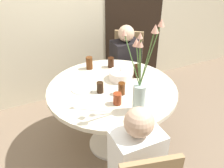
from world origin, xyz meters
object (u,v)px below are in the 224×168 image
Objects in this scene: flower_vase at (140,86)px; drink_glass_3 at (89,63)px; drink_glass_2 at (117,99)px; chair_near_front at (127,62)px; drink_glass_0 at (122,88)px; person_boy at (125,69)px; drink_glass_1 at (100,87)px; drink_glass_4 at (137,71)px; drink_glass_5 at (111,62)px; birthday_cake at (121,75)px; side_plate at (82,89)px.

flower_vase is 5.68× the size of drink_glass_3.
chair_near_front is at bearing 57.83° from drink_glass_2.
person_boy reaches higher than drink_glass_0.
drink_glass_1 is 0.99m from person_boy.
drink_glass_4 is (0.39, 0.35, 0.01)m from drink_glass_2.
drink_glass_1 is at bearing 112.44° from flower_vase.
chair_near_front is 7.97× the size of drink_glass_0.
drink_glass_5 is (0.31, 0.42, 0.00)m from drink_glass_1.
flower_vase is (-0.56, -1.24, 0.46)m from chair_near_front.
chair_near_front is at bearing 57.03° from birthday_cake.
drink_glass_3 reaches higher than side_plate.
drink_glass_0 is at bearing 49.72° from drink_glass_2.
person_boy is (0.35, 0.56, -0.27)m from birthday_cake.
drink_glass_0 is 0.20m from drink_glass_1.
drink_glass_2 is at bearing -74.94° from drink_glass_1.
drink_glass_4 is (0.59, -0.01, 0.06)m from side_plate.
side_plate is 1.76× the size of drink_glass_0.
drink_glass_5 is at bearing 34.18° from side_plate.
person_boy reaches higher than drink_glass_1.
drink_glass_2 is 0.94× the size of drink_glass_5.
drink_glass_0 is 0.16m from drink_glass_2.
chair_near_front is at bearing 43.45° from drink_glass_5.
chair_near_front is 0.16m from person_boy.
drink_glass_4 is at bearing 13.90° from drink_glass_1.
drink_glass_4 reaches higher than drink_glass_5.
drink_glass_0 is at bearing -81.46° from drink_glass_3.
drink_glass_2 is (-0.67, -1.06, 0.26)m from chair_near_front.
drink_glass_0 is at bearing 90.67° from flower_vase.
drink_glass_0 is at bearing -120.00° from person_boy.
drink_glass_1 is 0.50m from drink_glass_3.
drink_glass_3 is (0.01, 0.72, 0.02)m from drink_glass_2.
drink_glass_1 is 0.79× the size of drink_glass_4.
side_plate is 0.39m from drink_glass_0.
flower_vase is 7.48× the size of drink_glass_1.
drink_glass_2 is at bearing -91.12° from drink_glass_3.
drink_glass_4 is at bearing -74.23° from chair_near_front.
drink_glass_1 is 0.76× the size of drink_glass_3.
drink_glass_1 is at bearing -42.21° from side_plate.
drink_glass_0 is at bearing -104.56° from drink_glass_5.
drink_glass_2 reaches higher than side_plate.
flower_vase reaches higher than drink_glass_5.
chair_near_front is 1.44m from flower_vase.
drink_glass_3 is 0.13× the size of person_boy.
drink_glass_0 is at bearing -115.03° from birthday_cake.
drink_glass_5 is at bearing 69.72° from drink_glass_2.
chair_near_front is 1.13m from drink_glass_0.
birthday_cake is 0.18m from drink_glass_4.
drink_glass_5 is (0.23, -0.06, -0.01)m from drink_glass_3.
flower_vase reaches higher than side_plate.
chair_near_front is at bearing 65.74° from flower_vase.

